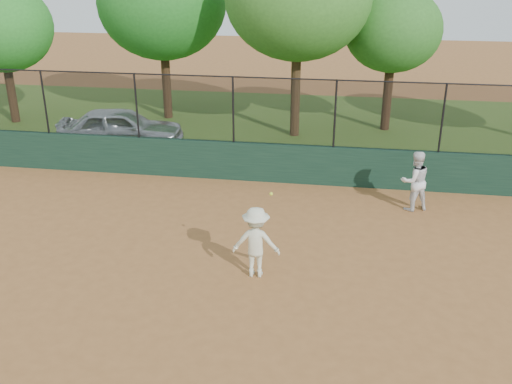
# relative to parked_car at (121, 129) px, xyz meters

# --- Properties ---
(ground) EXTENTS (80.00, 80.00, 0.00)m
(ground) POSITION_rel_parked_car_xyz_m (5.05, -8.33, -0.75)
(ground) COLOR #9A6031
(ground) RESTS_ON ground
(back_wall) EXTENTS (26.00, 0.20, 1.20)m
(back_wall) POSITION_rel_parked_car_xyz_m (5.05, -2.33, -0.15)
(back_wall) COLOR #183525
(back_wall) RESTS_ON ground
(grass_strip) EXTENTS (36.00, 12.00, 0.01)m
(grass_strip) POSITION_rel_parked_car_xyz_m (5.05, 3.67, -0.74)
(grass_strip) COLOR #36551A
(grass_strip) RESTS_ON ground
(parked_car) EXTENTS (4.64, 2.58, 1.49)m
(parked_car) POSITION_rel_parked_car_xyz_m (0.00, 0.00, 0.00)
(parked_car) COLOR silver
(parked_car) RESTS_ON ground
(player_second) EXTENTS (0.98, 0.89, 1.66)m
(player_second) POSITION_rel_parked_car_xyz_m (9.80, -3.79, 0.08)
(player_second) COLOR silver
(player_second) RESTS_ON ground
(player_main) EXTENTS (1.04, 0.76, 2.14)m
(player_main) POSITION_rel_parked_car_xyz_m (6.14, -7.91, 0.05)
(player_main) COLOR beige
(player_main) RESTS_ON ground
(fence_assembly) EXTENTS (26.00, 0.06, 2.00)m
(fence_assembly) POSITION_rel_parked_car_xyz_m (5.02, -2.33, 1.49)
(fence_assembly) COLOR black
(fence_assembly) RESTS_ON back_wall
(tree_0) EXTENTS (4.11, 3.74, 5.63)m
(tree_0) POSITION_rel_parked_car_xyz_m (-5.79, 2.76, 3.09)
(tree_0) COLOR #402917
(tree_0) RESTS_ON ground
(tree_1) EXTENTS (5.19, 4.72, 6.93)m
(tree_1) POSITION_rel_parked_car_xyz_m (0.33, 4.42, 3.93)
(tree_1) COLOR #3E2715
(tree_1) RESTS_ON ground
(tree_3) EXTENTS (3.65, 3.32, 5.43)m
(tree_3) POSITION_rel_parked_car_xyz_m (9.42, 4.05, 3.08)
(tree_3) COLOR #3D2414
(tree_3) RESTS_ON ground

